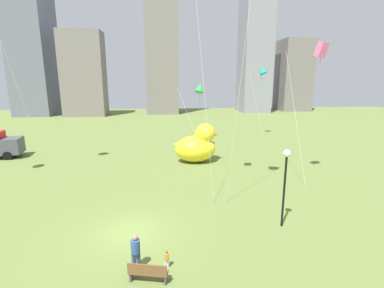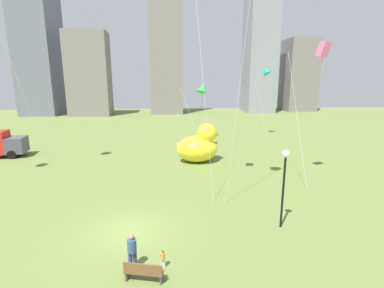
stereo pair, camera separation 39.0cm
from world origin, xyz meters
TOP-DOWN VIEW (x-y plane):
  - ground_plane at (0.00, 0.00)m, footprint 140.00×140.00m
  - park_bench at (1.16, -4.00)m, footprint 1.68×0.80m
  - person_adult at (0.60, -3.09)m, footprint 0.40×0.40m
  - person_child at (1.93, -3.16)m, footprint 0.21×0.21m
  - giant_inflatable_duck at (5.29, 13.28)m, footprint 4.74×3.04m
  - lamppost at (8.50, -0.16)m, footprint 0.42×0.42m
  - city_skyline at (-0.59, 58.91)m, footprint 74.09×14.12m
  - kite_teal at (16.16, 25.91)m, footprint 2.85×2.85m
  - kite_green at (6.29, 18.97)m, footprint 3.51×3.54m
  - kite_pink at (14.01, 7.10)m, footprint 2.62×3.57m

SIDE VIEW (x-z plane):
  - ground_plane at x=0.00m, z-range 0.00..0.00m
  - person_child at x=1.93m, z-range 0.04..0.89m
  - park_bench at x=1.16m, z-range 0.02..0.92m
  - person_adult at x=0.60m, z-range 0.08..1.72m
  - giant_inflatable_duck at x=5.29m, z-range -0.29..3.64m
  - lamppost at x=8.50m, z-range 1.05..5.53m
  - kite_green at x=6.29m, z-range 3.27..11.30m
  - kite_teal at x=16.16m, z-range 4.39..14.72m
  - kite_pink at x=14.01m, z-range 4.81..15.83m
  - city_skyline at x=-0.59m, z-range -2.75..33.43m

